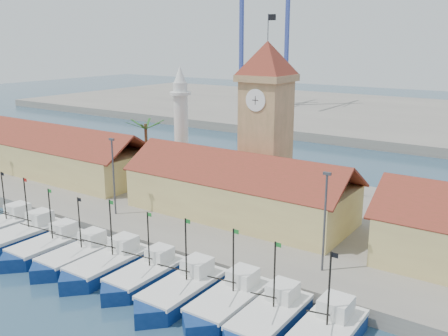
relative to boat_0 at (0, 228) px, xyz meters
The scene contains 20 objects.
ground 20.97m from the boat_0, ahead, with size 400.00×400.00×0.00m, color #1D3A4E.
quay 29.79m from the boat_0, 45.75° to the left, with size 140.00×32.00×1.50m, color gray.
terminal 109.34m from the boat_0, 79.04° to the left, with size 240.00×80.00×2.00m, color gray.
boat_0 is the anchor object (origin of this frame).
boat_1 4.30m from the boat_0, ahead, with size 3.65×9.99×7.56m.
boat_2 9.05m from the boat_0, ahead, with size 3.51×9.60×7.27m.
boat_3 13.22m from the boat_0, ahead, with size 3.41×9.35×7.07m.
boat_4 17.19m from the boat_0, ahead, with size 3.60×9.87×7.47m.
boat_5 21.53m from the boat_0, ahead, with size 3.38×9.27×7.01m.
boat_6 26.13m from the boat_0, ahead, with size 3.63×9.95×7.53m.
boat_7 30.44m from the boat_0, ahead, with size 3.56×9.74×7.37m.
boat_8 34.30m from the boat_0, ahead, with size 3.51×9.62×7.28m.
hall_left 20.90m from the boat_0, 122.88° to the left, with size 31.20×10.13×7.61m.
hall_center 27.26m from the boat_0, 39.83° to the left, with size 27.04×10.13×7.61m.
clock_tower 33.19m from the boat_0, 48.30° to the left, with size 5.80×5.80×22.70m.
minaret 27.49m from the boat_0, 77.13° to the left, with size 3.00×3.00×16.30m.
palm_tree 23.99m from the boat_0, 88.06° to the left, with size 5.60×5.03×8.39m.
lamp_posts 23.94m from the boat_0, 23.69° to the left, with size 80.70×0.25×9.03m.
crane_blue_far 105.33m from the boat_0, 107.86° to the left, with size 1.00×34.92×41.12m.
crane_blue_near 108.72m from the boat_0, 100.62° to the left, with size 1.00×30.87×41.65m.
Camera 1 is at (29.80, -26.32, 21.42)m, focal length 40.00 mm.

